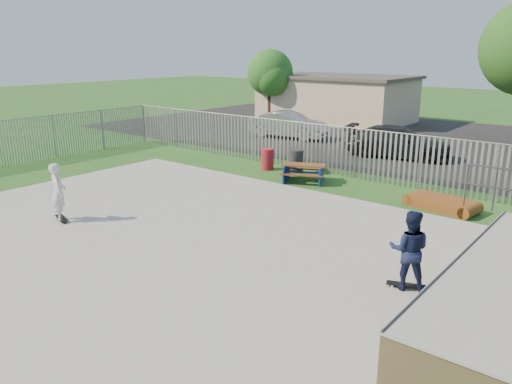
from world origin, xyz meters
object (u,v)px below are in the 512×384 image
Objects in this scene: trash_bin_red at (267,159)px; tree_left at (270,73)px; trash_bin_grey at (296,162)px; car_silver at (288,125)px; car_dark at (398,142)px; skater_white at (59,192)px; funbox at (441,204)px; skater_navy at (409,250)px; picnic_table at (304,173)px.

trash_bin_red is 15.38m from tree_left.
tree_left is at bearing 131.20° from trash_bin_grey.
car_silver is 0.92× the size of car_dark.
car_silver is at bearing -51.15° from skater_white.
skater_navy is at bearing -67.60° from funbox.
car_dark is at bearing 60.42° from trash_bin_red.
trash_bin_grey is at bearing -48.80° from tree_left.
picnic_table is 9.83m from car_silver.
skater_navy is at bearing -46.47° from tree_left.
tree_left is at bearing 151.92° from funbox.
trash_bin_grey is (-6.35, 1.00, 0.31)m from funbox.
picnic_table is at bearing -150.60° from car_silver.
car_silver is 0.92× the size of tree_left.
skater_white reaches higher than trash_bin_grey.
tree_left is (-11.42, 12.82, 3.00)m from picnic_table.
picnic_table is 0.41× the size of tree_left.
skater_navy is 9.85m from skater_white.
trash_bin_grey is 0.20× the size of car_dark.
trash_bin_red reaches higher than funbox.
tree_left is at bearing -67.85° from skater_navy.
funbox is at bearing -106.77° from skater_white.
trash_bin_red is 7.89m from car_silver.
skater_navy is (5.86, -12.98, 0.26)m from car_dark.
funbox is at bearing -133.37° from car_silver.
trash_bin_grey is at bearing -64.37° from skater_navy.
car_dark is (1.93, 5.71, 0.23)m from trash_bin_grey.
picnic_table is at bearing -171.84° from funbox.
tree_left reaches higher than trash_bin_grey.
picnic_table is 0.42× the size of car_dark.
car_silver reaches higher than funbox.
tree_left reaches higher than picnic_table.
tree_left is at bearing 106.97° from picnic_table.
car_dark is (-4.43, 6.71, 0.55)m from funbox.
trash_bin_grey is (-0.96, 0.87, 0.15)m from picnic_table.
car_silver is 19.12m from skater_navy.
funbox is 0.45× the size of car_silver.
skater_white is (3.37, -16.27, 0.23)m from car_silver.
trash_bin_red is (-7.74, 0.87, 0.25)m from funbox.
trash_bin_red is at bearing -59.26° from skater_navy.
tree_left is 2.91× the size of skater_navy.
car_silver is (-6.15, 7.66, 0.42)m from picnic_table.
skater_white reaches higher than funbox.
funbox is 2.05× the size of trash_bin_grey.
picnic_table is at bearing -64.50° from skater_navy.
car_dark is 14.11m from tree_left.
car_silver is (-3.80, 6.91, 0.33)m from trash_bin_red.
picnic_table is 0.45× the size of car_silver.
trash_bin_red is 0.88× the size of trash_bin_grey.
tree_left is (-10.46, 11.95, 2.84)m from trash_bin_grey.
skater_navy is (6.83, -6.39, 0.65)m from picnic_table.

